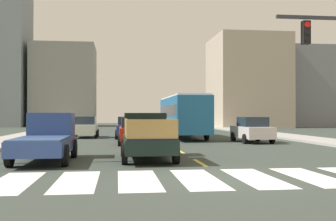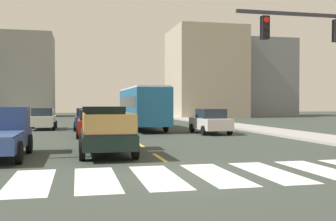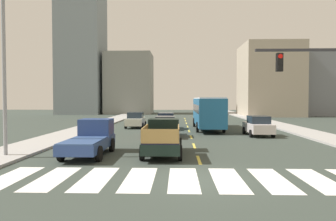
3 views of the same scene
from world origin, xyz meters
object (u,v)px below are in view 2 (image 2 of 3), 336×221
(pickup_dark, at_px, (0,134))
(sedan_near_left, at_px, (43,119))
(city_bus, at_px, (143,105))
(sedan_near_right, at_px, (210,121))
(sedan_far, at_px, (93,123))
(pickup_stakebed, at_px, (105,131))
(sedan_mid, at_px, (87,119))

(pickup_dark, relative_size, sedan_near_left, 1.18)
(city_bus, bearing_deg, sedan_near_right, -55.57)
(sedan_near_right, bearing_deg, pickup_dark, -141.98)
(city_bus, xyz_separation_m, sedan_far, (-4.17, -6.40, -1.09))
(pickup_stakebed, bearing_deg, sedan_near_left, 104.31)
(sedan_near_right, xyz_separation_m, sedan_near_left, (-11.61, 7.32, 0.00))
(sedan_near_right, distance_m, sedan_mid, 10.03)
(pickup_stakebed, distance_m, sedan_near_left, 17.15)
(pickup_dark, distance_m, city_bus, 17.21)
(pickup_dark, height_order, sedan_near_right, pickup_dark)
(sedan_mid, height_order, sedan_far, same)
(city_bus, bearing_deg, pickup_dark, -118.58)
(sedan_mid, distance_m, sedan_near_left, 3.74)
(pickup_dark, relative_size, sedan_far, 1.18)
(pickup_stakebed, bearing_deg, sedan_mid, 92.99)
(sedan_near_right, bearing_deg, sedan_far, -174.57)
(sedan_near_right, xyz_separation_m, sedan_far, (-8.01, -0.91, 0.00))
(sedan_near_right, bearing_deg, sedan_near_left, 146.73)
(pickup_stakebed, relative_size, sedan_far, 1.18)
(sedan_far, bearing_deg, sedan_near_right, 7.12)
(pickup_stakebed, bearing_deg, pickup_dark, -174.81)
(pickup_dark, xyz_separation_m, sedan_near_left, (0.30, 16.99, -0.06))
(pickup_stakebed, bearing_deg, city_bus, 76.56)
(pickup_dark, bearing_deg, sedan_mid, 76.82)
(pickup_dark, height_order, sedan_mid, pickup_dark)
(pickup_dark, height_order, city_bus, city_bus)
(pickup_dark, bearing_deg, pickup_stakebed, 4.04)
(pickup_stakebed, xyz_separation_m, sedan_mid, (-0.40, 15.18, -0.08))
(sedan_mid, bearing_deg, sedan_near_right, -35.60)
(pickup_dark, distance_m, sedan_near_left, 16.99)
(pickup_stakebed, distance_m, sedan_mid, 15.19)
(pickup_dark, xyz_separation_m, city_bus, (8.08, 15.16, 1.03))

